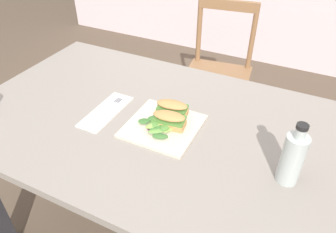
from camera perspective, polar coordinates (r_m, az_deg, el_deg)
The scene contains 10 objects.
ground_plane at distance 1.77m, azimuth -6.70°, elevation -18.53°, with size 8.54×8.54×0.00m, color brown.
dining_table at distance 1.26m, azimuth -3.60°, elevation -4.50°, with size 1.35×0.86×0.74m.
chair_wooden_far at distance 2.08m, azimuth 8.86°, elevation 7.61°, with size 0.45×0.45×0.87m.
plate_lunch at distance 1.13m, azimuth -0.90°, elevation -1.70°, with size 0.25×0.25×0.01m, color beige.
sandwich_half_front at distance 1.11m, azimuth 0.21°, elevation -0.51°, with size 0.12×0.08×0.06m.
sandwich_half_back at distance 1.16m, azimuth 0.74°, elevation 1.53°, with size 0.12×0.08×0.06m.
salad_mixed_greens at distance 1.11m, azimuth -1.86°, elevation -1.72°, with size 0.14×0.12×0.03m.
napkin_folded at distance 1.23m, azimuth -11.00°, elevation 0.91°, with size 0.09×0.25×0.00m, color silver.
fork_on_napkin at distance 1.24m, azimuth -10.52°, elevation 1.45°, with size 0.03×0.19×0.00m.
bottle_cold_brew at distance 0.97m, azimuth 21.17°, elevation -7.37°, with size 0.06×0.06×0.20m.
Camera 1 is at (0.62, -0.81, 1.45)m, focal length 34.17 mm.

